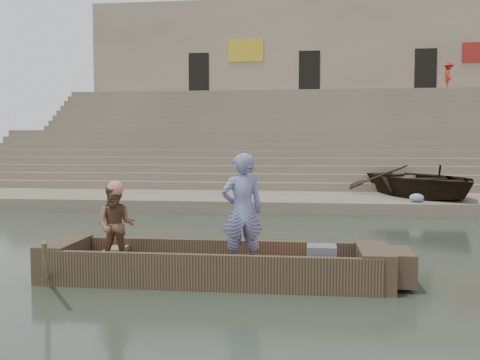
% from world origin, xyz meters
% --- Properties ---
extents(ground, '(120.00, 120.00, 0.00)m').
position_xyz_m(ground, '(0.00, 0.00, 0.00)').
color(ground, '#2B3528').
rests_on(ground, ground).
extents(lower_landing, '(32.00, 4.00, 0.40)m').
position_xyz_m(lower_landing, '(0.00, 8.00, 0.20)').
color(lower_landing, gray).
rests_on(lower_landing, ground).
extents(mid_landing, '(32.00, 3.00, 2.80)m').
position_xyz_m(mid_landing, '(0.00, 15.50, 1.40)').
color(mid_landing, gray).
rests_on(mid_landing, ground).
extents(upper_landing, '(32.00, 3.00, 5.20)m').
position_xyz_m(upper_landing, '(0.00, 22.50, 2.60)').
color(upper_landing, gray).
rests_on(upper_landing, ground).
extents(ghat_steps, '(32.00, 11.00, 5.20)m').
position_xyz_m(ghat_steps, '(0.00, 17.19, 1.80)').
color(ghat_steps, gray).
rests_on(ghat_steps, ground).
extents(building_wall, '(32.00, 5.07, 11.20)m').
position_xyz_m(building_wall, '(0.00, 26.50, 5.60)').
color(building_wall, tan).
rests_on(building_wall, ground).
extents(main_rowboat, '(5.00, 1.30, 0.22)m').
position_xyz_m(main_rowboat, '(-3.60, -2.03, 0.11)').
color(main_rowboat, brown).
rests_on(main_rowboat, ground).
extents(rowboat_trim, '(6.04, 2.63, 2.01)m').
position_xyz_m(rowboat_trim, '(-3.39, -2.04, 0.31)').
color(rowboat_trim, brown).
rests_on(rowboat_trim, ground).
extents(standing_man, '(0.78, 0.64, 1.86)m').
position_xyz_m(standing_man, '(-3.13, -2.06, 1.15)').
color(standing_man, navy).
rests_on(standing_man, main_rowboat).
extents(rowing_man, '(0.70, 0.57, 1.34)m').
position_xyz_m(rowing_man, '(-5.21, -2.11, 0.89)').
color(rowing_man, '#206235').
rests_on(rowing_man, main_rowboat).
extents(television, '(0.46, 0.42, 0.40)m').
position_xyz_m(television, '(-1.88, -2.03, 0.42)').
color(television, slate).
rests_on(television, main_rowboat).
extents(beached_rowboat, '(5.41, 6.27, 1.09)m').
position_xyz_m(beached_rowboat, '(1.78, 8.44, 0.95)').
color(beached_rowboat, '#2D2116').
rests_on(beached_rowboat, lower_landing).
extents(pedestrian, '(0.69, 1.09, 1.61)m').
position_xyz_m(pedestrian, '(5.92, 22.19, 6.01)').
color(pedestrian, '#A4261B').
rests_on(pedestrian, upper_landing).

